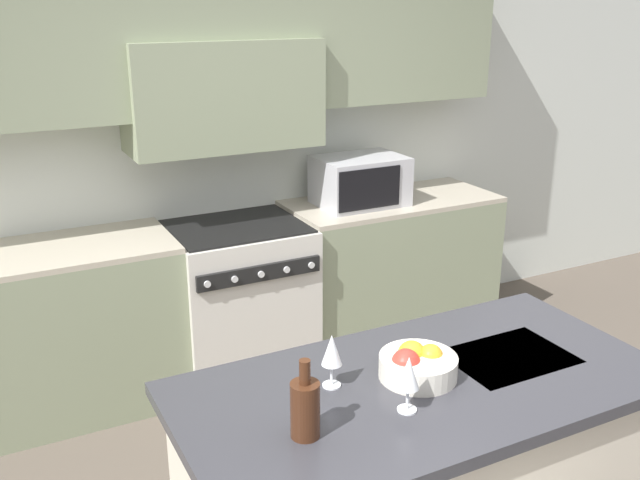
{
  "coord_description": "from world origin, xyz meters",
  "views": [
    {
      "loc": [
        -1.35,
        -1.79,
        2.17
      ],
      "look_at": [
        -0.03,
        0.78,
        1.18
      ],
      "focal_mm": 40.0,
      "sensor_mm": 36.0,
      "label": 1
    }
  ],
  "objects_px": {
    "range_stove": "(239,299)",
    "fruit_bowl": "(417,364)",
    "wine_glass_far": "(332,352)",
    "wine_glass_near": "(408,374)",
    "microwave": "(360,181)",
    "wine_bottle": "(305,408)"
  },
  "relations": [
    {
      "from": "range_stove",
      "to": "fruit_bowl",
      "type": "bearing_deg",
      "value": -91.96
    },
    {
      "from": "range_stove",
      "to": "wine_glass_far",
      "type": "xyz_separation_m",
      "value": [
        -0.35,
        -1.83,
        0.6
      ]
    },
    {
      "from": "microwave",
      "to": "wine_glass_far",
      "type": "relative_size",
      "value": 2.81
    },
    {
      "from": "wine_glass_near",
      "to": "wine_glass_far",
      "type": "xyz_separation_m",
      "value": [
        -0.14,
        0.24,
        0.0
      ]
    },
    {
      "from": "wine_glass_far",
      "to": "fruit_bowl",
      "type": "height_order",
      "value": "wine_glass_far"
    },
    {
      "from": "wine_glass_far",
      "to": "fruit_bowl",
      "type": "relative_size",
      "value": 0.71
    },
    {
      "from": "microwave",
      "to": "wine_glass_near",
      "type": "xyz_separation_m",
      "value": [
        -1.04,
        -2.09,
        -0.03
      ]
    },
    {
      "from": "range_stove",
      "to": "wine_glass_far",
      "type": "height_order",
      "value": "wine_glass_far"
    },
    {
      "from": "range_stove",
      "to": "wine_glass_near",
      "type": "bearing_deg",
      "value": -95.85
    },
    {
      "from": "microwave",
      "to": "fruit_bowl",
      "type": "bearing_deg",
      "value": -114.89
    },
    {
      "from": "range_stove",
      "to": "microwave",
      "type": "height_order",
      "value": "microwave"
    },
    {
      "from": "microwave",
      "to": "wine_glass_far",
      "type": "xyz_separation_m",
      "value": [
        -1.18,
        -1.85,
        -0.03
      ]
    },
    {
      "from": "fruit_bowl",
      "to": "microwave",
      "type": "bearing_deg",
      "value": 65.11
    },
    {
      "from": "wine_bottle",
      "to": "wine_glass_far",
      "type": "xyz_separation_m",
      "value": [
        0.2,
        0.22,
        0.03
      ]
    },
    {
      "from": "wine_glass_near",
      "to": "wine_glass_far",
      "type": "relative_size",
      "value": 1.0
    },
    {
      "from": "wine_bottle",
      "to": "wine_glass_far",
      "type": "distance_m",
      "value": 0.3
    },
    {
      "from": "range_stove",
      "to": "wine_glass_near",
      "type": "xyz_separation_m",
      "value": [
        -0.21,
        -2.07,
        0.6
      ]
    },
    {
      "from": "fruit_bowl",
      "to": "range_stove",
      "type": "bearing_deg",
      "value": 88.04
    },
    {
      "from": "range_stove",
      "to": "microwave",
      "type": "distance_m",
      "value": 1.04
    },
    {
      "from": "wine_glass_far",
      "to": "range_stove",
      "type": "bearing_deg",
      "value": 79.06
    },
    {
      "from": "wine_bottle",
      "to": "wine_glass_near",
      "type": "bearing_deg",
      "value": -4.1
    },
    {
      "from": "range_stove",
      "to": "microwave",
      "type": "relative_size",
      "value": 1.73
    }
  ]
}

